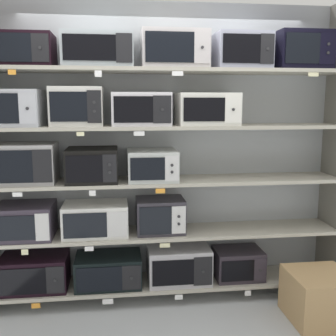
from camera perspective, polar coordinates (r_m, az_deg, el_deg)
The scene contains 43 objects.
back_panel at distance 3.72m, azimuth -0.45°, elevation 2.41°, with size 3.25×0.04×2.63m, color #9EA3A8.
upright_right at distance 3.99m, azimuth 22.73°, elevation 2.16°, with size 0.05×0.43×2.63m, color #68645B.
shelf_0 at distance 3.83m, azimuth 0.00°, elevation -15.87°, with size 3.05×0.43×0.03m, color #ADA899.
microwave_0 at distance 3.80m, azimuth -18.41°, elevation -13.86°, with size 0.58×0.38×0.29m.
microwave_1 at distance 3.74m, azimuth -8.43°, elevation -14.10°, with size 0.58×0.39×0.27m.
microwave_2 at distance 3.76m, azimuth 1.50°, elevation -13.39°, with size 0.56×0.41×0.32m.
microwave_3 at distance 3.89m, azimuth 9.91°, elevation -13.18°, with size 0.44×0.35×0.27m.
price_tag_0 at distance 3.69m, azimuth -18.23°, elevation -18.07°, with size 0.07×0.00×0.04m, color orange.
price_tag_1 at distance 3.63m, azimuth -8.53°, elevation -18.23°, with size 0.09×0.00×0.05m, color white.
price_tag_2 at distance 3.66m, azimuth 1.54°, elevation -17.85°, with size 0.07×0.00×0.04m, color white.
price_tag_3 at distance 3.79m, azimuth 11.26°, elevation -17.02°, with size 0.06×0.00×0.05m, color white.
shelf_1 at distance 3.65m, azimuth 0.00°, elevation -9.14°, with size 3.05×0.43×0.03m, color #ADA899.
microwave_4 at distance 3.66m, azimuth -19.56°, elevation -7.07°, with size 0.48×0.41×0.28m.
microwave_5 at distance 3.58m, azimuth -10.20°, elevation -7.11°, with size 0.55×0.38×0.27m.
microwave_6 at distance 3.59m, azimuth -1.12°, elevation -6.71°, with size 0.42×0.34×0.30m.
price_tag_4 at distance 3.52m, azimuth -19.65°, elevation -11.17°, with size 0.05×0.00×0.05m, color beige.
price_tag_5 at distance 3.44m, azimuth -11.12°, elevation -11.18°, with size 0.07×0.00×0.04m, color white.
price_tag_6 at distance 3.45m, azimuth -0.45°, elevation -10.92°, with size 0.09×0.00×0.04m, color beige.
shelf_2 at distance 3.53m, azimuth 0.00°, elevation -1.84°, with size 3.05×0.43×0.03m, color #ADA899.
microwave_7 at distance 3.55m, azimuth -19.67°, elevation 0.63°, with size 0.52×0.37×0.33m.
microwave_8 at distance 3.48m, azimuth -10.67°, elevation 0.45°, with size 0.43×0.43×0.28m.
microwave_9 at distance 3.49m, azimuth -2.28°, elevation 0.43°, with size 0.42×0.43×0.26m.
price_tag_7 at distance 3.39m, azimuth -20.58°, elevation -3.54°, with size 0.08×0.00×0.03m, color white.
price_tag_8 at distance 3.30m, azimuth -10.67°, elevation -3.53°, with size 0.05×0.00×0.05m, color white.
price_tag_9 at distance 3.31m, azimuth -1.09°, elevation -3.28°, with size 0.08×0.00×0.04m, color orange.
shelf_3 at distance 3.47m, azimuth 0.00°, elevation 5.84°, with size 3.05×0.43×0.03m, color #ADA899.
microwave_10 at distance 3.53m, azimuth -20.82°, elevation 7.95°, with size 0.42×0.43×0.30m.
microwave_11 at distance 3.45m, azimuth -12.76°, elevation 8.51°, with size 0.42×0.35×0.32m.
microwave_12 at distance 3.44m, azimuth -3.89°, elevation 8.33°, with size 0.49×0.41×0.28m.
microwave_13 at distance 3.52m, azimuth 5.52°, elevation 8.31°, with size 0.51×0.41×0.27m.
price_tag_10 at distance 3.24m, azimuth -12.32°, elevation 4.74°, with size 0.06×0.00×0.03m, color beige.
price_tag_11 at distance 3.23m, azimuth -4.11°, elevation 4.90°, with size 0.09×0.00×0.03m, color white.
shelf_4 at distance 3.47m, azimuth 0.00°, elevation 13.65°, with size 3.05×0.43×0.03m, color #ADA899.
microwave_14 at distance 3.54m, azimuth -20.33°, elevation 15.38°, with size 0.54×0.37×0.26m.
microwave_15 at distance 3.46m, azimuth -9.89°, elevation 16.07°, with size 0.56×0.40×0.28m.
microwave_16 at distance 3.49m, azimuth 0.89°, elevation 16.40°, with size 0.55×0.37×0.31m.
microwave_17 at distance 3.62m, azimuth 10.27°, elevation 15.93°, with size 0.45×0.42×0.30m.
microwave_18 at distance 3.80m, azimuth 18.15°, elevation 15.45°, with size 0.46×0.42×0.32m.
price_tag_12 at distance 3.32m, azimuth -21.26°, elevation 12.56°, with size 0.06×0.00×0.04m, color orange.
price_tag_13 at distance 3.23m, azimuth -9.88°, elevation 13.05°, with size 0.05×0.00×0.05m, color white.
price_tag_14 at distance 3.26m, azimuth 1.37°, elevation 13.26°, with size 0.09×0.00×0.04m, color white.
price_tag_15 at distance 3.61m, azimuth 19.93°, elevation 12.37°, with size 0.09×0.00×0.03m, color beige.
shipping_carton at distance 3.66m, azimuth 20.67°, elevation -16.69°, with size 0.49×0.49×0.39m, color tan.
Camera 1 is at (-0.43, -3.44, 1.76)m, focal length 42.97 mm.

